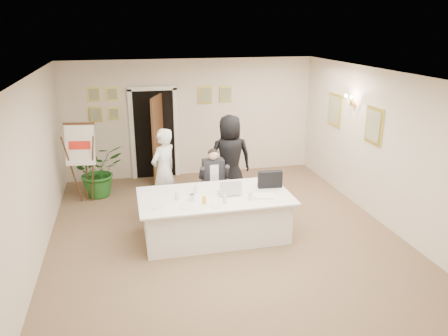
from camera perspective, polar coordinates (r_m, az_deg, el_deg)
floor at (r=7.81m, az=0.06°, el=-8.85°), size 7.00×7.00×0.00m
ceiling at (r=6.99m, az=0.07°, el=12.01°), size 6.00×7.00×0.02m
wall_back at (r=10.61m, az=-4.31°, el=6.51°), size 6.00×0.10×2.80m
wall_front at (r=4.23m, az=11.30°, el=-13.00°), size 6.00×0.10×2.80m
wall_left at (r=7.24m, az=-23.73°, el=-0.72°), size 0.10×7.00×2.80m
wall_right at (r=8.46m, az=20.27°, el=2.32°), size 0.10×7.00×2.80m
doorway at (r=10.42m, az=-8.92°, el=4.10°), size 1.14×0.86×2.20m
pictures_back_wall at (r=10.40m, az=-8.75°, el=8.64°), size 3.40×0.06×0.80m
pictures_right_wall at (r=9.36m, az=16.40°, el=6.39°), size 0.06×2.20×0.80m
wall_sconce at (r=9.26m, az=16.21°, el=8.50°), size 0.20×0.30×0.24m
conference_table at (r=7.65m, az=-1.20°, el=-6.22°), size 2.60×1.39×0.78m
seated_man at (r=8.52m, az=-1.35°, el=-1.67°), size 0.59×0.63×1.31m
flip_chart at (r=9.41m, az=-17.89°, el=0.16°), size 0.60×0.41×1.67m
standing_man at (r=8.55m, az=-7.86°, el=-0.40°), size 0.73×0.71×1.69m
standing_woman at (r=9.05m, az=0.78°, el=1.28°), size 0.90×0.59×1.83m
potted_palm at (r=9.76m, az=-16.08°, el=-0.33°), size 1.29×1.23×1.13m
laptop at (r=7.52m, az=0.65°, el=-2.33°), size 0.39×0.40×0.28m
laptop_bag at (r=7.84m, az=6.03°, el=-1.49°), size 0.44×0.15×0.30m
paper_stack at (r=7.43m, az=5.23°, el=-3.69°), size 0.36×0.29×0.03m
plate_left at (r=7.10m, az=-8.59°, el=-5.02°), size 0.28×0.28×0.01m
plate_mid at (r=7.05m, az=-4.92°, el=-5.05°), size 0.26×0.26×0.01m
plate_near at (r=7.06m, az=-0.98°, el=-4.94°), size 0.20×0.20×0.01m
glass_a at (r=7.31m, az=-6.17°, el=-3.65°), size 0.07×0.07×0.14m
glass_b at (r=7.13m, az=0.10°, el=-4.14°), size 0.08×0.08×0.14m
glass_c at (r=7.28m, az=3.44°, el=-3.68°), size 0.07×0.07×0.14m
glass_d at (r=7.58m, az=-3.68°, el=-2.76°), size 0.07×0.07×0.14m
oj_glass at (r=7.13m, az=-2.60°, el=-4.22°), size 0.07×0.07×0.13m
steel_jug at (r=7.28m, az=-4.20°, el=-3.84°), size 0.09×0.09×0.11m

